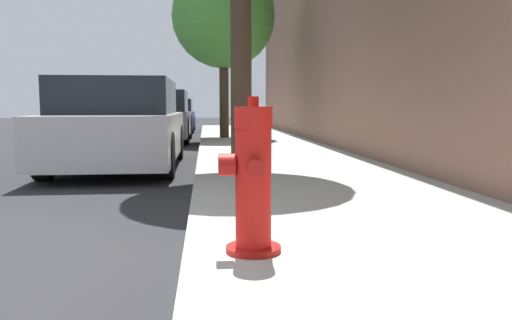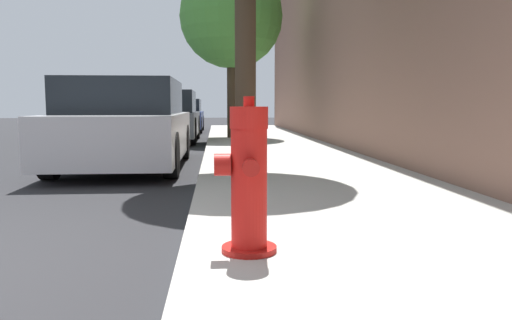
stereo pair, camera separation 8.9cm
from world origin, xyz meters
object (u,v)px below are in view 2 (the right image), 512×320
Objects in this scene: parked_car_near at (126,126)px; parked_car_mid at (165,117)px; fire_hydrant at (248,181)px; parked_car_far at (179,116)px; street_tree_far at (231,17)px.

parked_car_mid is (0.00, 5.94, 0.01)m from parked_car_near.
parked_car_far is at bearing 95.67° from fire_hydrant.
parked_car_near is 0.88× the size of street_tree_far.
parked_car_mid reaches higher than parked_car_far.
street_tree_far reaches higher than parked_car_far.
parked_car_near is 11.36m from parked_car_far.
fire_hydrant is at bearing -81.67° from parked_car_mid.
street_tree_far reaches higher than parked_car_mid.
street_tree_far is at bearing 72.24° from parked_car_near.
fire_hydrant is 5.48m from parked_car_near.
parked_car_far is 6.46m from street_tree_far.
parked_car_mid is 5.43m from parked_car_far.
parked_car_mid is 0.89× the size of street_tree_far.
street_tree_far is (1.88, 5.88, 2.76)m from parked_car_near.
parked_car_far is at bearing 109.01° from street_tree_far.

